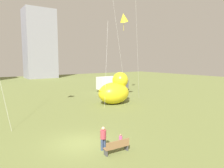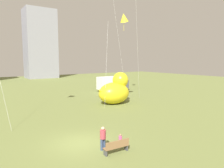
{
  "view_description": "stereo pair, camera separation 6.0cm",
  "coord_description": "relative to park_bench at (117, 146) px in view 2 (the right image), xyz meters",
  "views": [
    {
      "loc": [
        -6.42,
        -13.32,
        6.05
      ],
      "look_at": [
        5.28,
        3.58,
        3.68
      ],
      "focal_mm": 33.28,
      "sensor_mm": 36.0,
      "label": 1
    },
    {
      "loc": [
        -6.37,
        -13.35,
        6.05
      ],
      "look_at": [
        5.28,
        3.58,
        3.68
      ],
      "focal_mm": 33.28,
      "sensor_mm": 36.0,
      "label": 2
    }
  ],
  "objects": [
    {
      "name": "box_truck",
      "position": [
        15.27,
        22.69,
        0.97
      ],
      "size": [
        6.18,
        2.55,
        2.85
      ],
      "color": "white",
      "rests_on": "ground"
    },
    {
      "name": "ground_plane",
      "position": [
        -1.21,
        2.86,
        -0.48
      ],
      "size": [
        140.0,
        140.0,
        0.0
      ],
      "primitive_type": "plane",
      "color": "olive"
    },
    {
      "name": "person_child",
      "position": [
        0.74,
        0.59,
        0.06
      ],
      "size": [
        0.24,
        0.24,
        0.97
      ],
      "color": "silver",
      "rests_on": "ground"
    },
    {
      "name": "giant_inflatable_duck",
      "position": [
        8.96,
        12.8,
        1.38
      ],
      "size": [
        5.28,
        3.39,
        4.38
      ],
      "color": "yellow",
      "rests_on": "ground"
    },
    {
      "name": "person_adult",
      "position": [
        -0.46,
        0.94,
        0.41
      ],
      "size": [
        0.4,
        0.4,
        1.62
      ],
      "color": "#38476B",
      "rests_on": "ground"
    },
    {
      "name": "park_bench",
      "position": [
        0.0,
        0.0,
        0.0
      ],
      "size": [
        1.78,
        0.55,
        0.9
      ],
      "color": "olive",
      "rests_on": "ground"
    },
    {
      "name": "kite_yellow",
      "position": [
        9.74,
        11.93,
        11.16
      ],
      "size": [
        4.2,
        4.14,
        12.38
      ],
      "color": "silver",
      "rests_on": "ground"
    }
  ]
}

